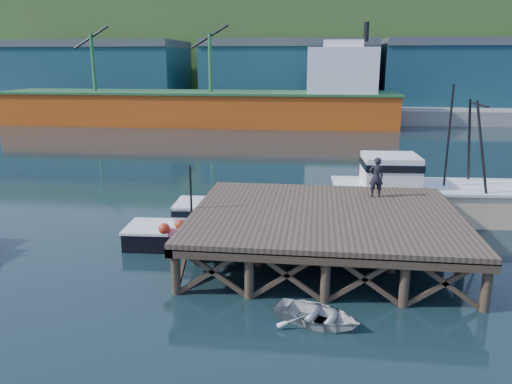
% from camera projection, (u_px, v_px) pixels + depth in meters
% --- Properties ---
extents(ground, '(300.00, 300.00, 0.00)m').
position_uv_depth(ground, '(208.00, 250.00, 23.84)').
color(ground, black).
rests_on(ground, ground).
extents(wharf, '(12.00, 10.00, 2.62)m').
position_uv_depth(wharf, '(325.00, 217.00, 22.51)').
color(wharf, brown).
rests_on(wharf, ground).
extents(far_quay, '(160.00, 40.00, 2.00)m').
position_uv_depth(far_quay, '(290.00, 105.00, 90.78)').
color(far_quay, gray).
rests_on(far_quay, ground).
extents(warehouse_left, '(32.00, 16.00, 9.00)m').
position_uv_depth(warehouse_left, '(93.00, 74.00, 88.74)').
color(warehouse_left, '#17414D').
rests_on(warehouse_left, far_quay).
extents(warehouse_mid, '(28.00, 16.00, 9.00)m').
position_uv_depth(warehouse_mid, '(289.00, 75.00, 84.59)').
color(warehouse_mid, '#17414D').
rests_on(warehouse_mid, far_quay).
extents(warehouse_right, '(30.00, 16.00, 9.00)m').
position_uv_depth(warehouse_right, '(474.00, 76.00, 81.03)').
color(warehouse_right, '#17414D').
rests_on(warehouse_right, far_quay).
extents(cargo_ship, '(55.50, 10.00, 13.75)m').
position_uv_depth(cargo_ship, '(222.00, 101.00, 70.08)').
color(cargo_ship, '#C74D12').
rests_on(cargo_ship, ground).
extents(hillside, '(220.00, 50.00, 22.00)m').
position_uv_depth(hillside, '(298.00, 51.00, 117.05)').
color(hillside, '#2D511E').
rests_on(hillside, ground).
extents(boat_black, '(6.79, 5.71, 4.13)m').
position_uv_depth(boat_black, '(196.00, 229.00, 24.45)').
color(boat_black, black).
rests_on(boat_black, ground).
extents(trawler, '(11.51, 4.63, 7.58)m').
position_uv_depth(trawler, '(429.00, 192.00, 28.32)').
color(trawler, beige).
rests_on(trawler, ground).
extents(dinghy, '(3.61, 3.13, 0.63)m').
position_uv_depth(dinghy, '(317.00, 315.00, 17.07)').
color(dinghy, silver).
rests_on(dinghy, ground).
extents(dockworker, '(0.79, 0.57, 2.02)m').
position_uv_depth(dockworker, '(376.00, 177.00, 24.90)').
color(dockworker, black).
rests_on(dockworker, wharf).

